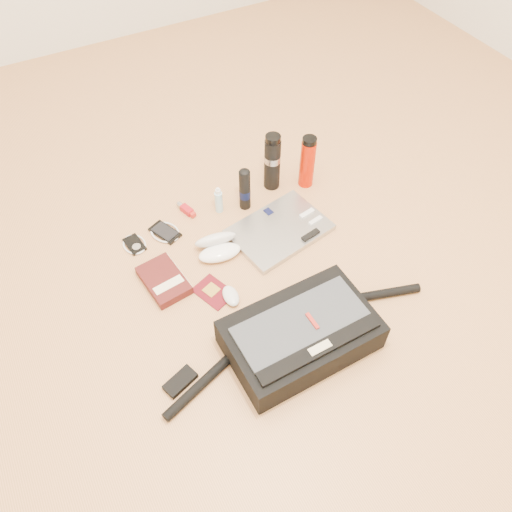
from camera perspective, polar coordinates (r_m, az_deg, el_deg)
name	(u,v)px	position (r m, az deg, el deg)	size (l,w,h in m)	color
ground	(262,283)	(1.84, 0.66, -3.15)	(4.00, 4.00, 0.00)	tan
messenger_bag	(300,335)	(1.66, 5.05, -8.96)	(1.00, 0.31, 0.14)	black
laptop	(280,230)	(1.99, 2.74, 2.99)	(0.41, 0.32, 0.04)	#A1A1A3
book	(164,280)	(1.86, -10.44, -2.74)	(0.16, 0.22, 0.04)	#411110
passport	(213,292)	(1.82, -4.88, -4.10)	(0.14, 0.16, 0.01)	#530912
mouse	(231,296)	(1.79, -2.90, -4.57)	(0.06, 0.10, 0.03)	silver
sunglasses_case	(218,246)	(1.91, -4.41, 1.11)	(0.19, 0.16, 0.10)	white
ipod	(134,244)	(2.01, -13.72, 1.29)	(0.10, 0.11, 0.01)	black
phone	(165,232)	(2.02, -10.37, 2.69)	(0.13, 0.14, 0.01)	black
inhaler	(186,210)	(2.09, -7.97, 5.28)	(0.05, 0.10, 0.03)	#A2111A
spray_bottle	(219,201)	(2.05, -4.28, 6.29)	(0.04, 0.04, 0.12)	#A3D4E5
aerosol_can	(245,189)	(2.03, -1.29, 7.66)	(0.05, 0.05, 0.20)	black
thermos_black	(272,162)	(2.10, 1.87, 10.72)	(0.08, 0.08, 0.26)	black
thermos_red	(307,162)	(2.13, 5.89, 10.64)	(0.06, 0.06, 0.24)	#B61600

